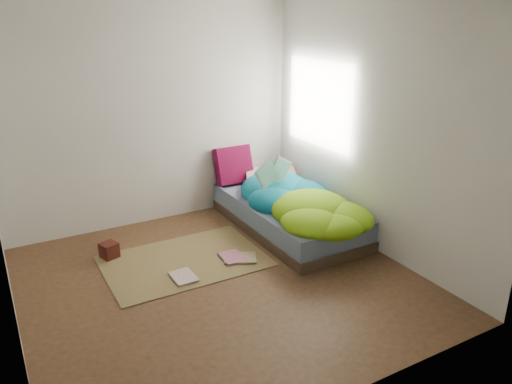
# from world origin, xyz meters

# --- Properties ---
(ground) EXTENTS (3.50, 3.50, 0.00)m
(ground) POSITION_xyz_m (0.00, 0.00, 0.00)
(ground) COLOR #3B2D16
(ground) RESTS_ON ground
(room_walls) EXTENTS (3.54, 3.54, 2.62)m
(room_walls) POSITION_xyz_m (0.01, 0.01, 1.63)
(room_walls) COLOR beige
(room_walls) RESTS_ON ground
(bed) EXTENTS (1.00, 2.00, 0.34)m
(bed) POSITION_xyz_m (1.22, 0.72, 0.17)
(bed) COLOR #382A1F
(bed) RESTS_ON ground
(duvet) EXTENTS (0.96, 1.84, 0.34)m
(duvet) POSITION_xyz_m (1.22, 0.50, 0.51)
(duvet) COLOR #076078
(duvet) RESTS_ON bed
(rug) EXTENTS (1.60, 1.10, 0.01)m
(rug) POSITION_xyz_m (-0.15, 0.55, 0.01)
(rug) COLOR brown
(rug) RESTS_ON ground
(pillow_floral) EXTENTS (0.73, 0.61, 0.14)m
(pillow_floral) POSITION_xyz_m (1.37, 1.35, 0.41)
(pillow_floral) COLOR silver
(pillow_floral) RESTS_ON bed
(pillow_magenta) EXTENTS (0.47, 0.15, 0.47)m
(pillow_magenta) POSITION_xyz_m (0.97, 1.63, 0.57)
(pillow_magenta) COLOR #4A0418
(pillow_magenta) RESTS_ON bed
(open_book) EXTENTS (0.44, 0.17, 0.26)m
(open_book) POSITION_xyz_m (1.05, 0.76, 0.81)
(open_book) COLOR #328F2E
(open_book) RESTS_ON duvet
(wooden_box) EXTENTS (0.20, 0.20, 0.16)m
(wooden_box) POSITION_xyz_m (-0.80, 1.00, 0.09)
(wooden_box) COLOR #350E0C
(wooden_box) RESTS_ON rug
(floor_book_a) EXTENTS (0.22, 0.29, 0.02)m
(floor_book_a) POSITION_xyz_m (-0.39, 0.22, 0.02)
(floor_book_a) COLOR silver
(floor_book_a) RESTS_ON rug
(floor_book_b) EXTENTS (0.23, 0.30, 0.03)m
(floor_book_b) POSITION_xyz_m (0.19, 0.35, 0.03)
(floor_book_b) COLOR pink
(floor_book_b) RESTS_ON rug
(floor_book_c) EXTENTS (0.40, 0.36, 0.02)m
(floor_book_c) POSITION_xyz_m (0.31, 0.18, 0.02)
(floor_book_c) COLOR tan
(floor_book_c) RESTS_ON rug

